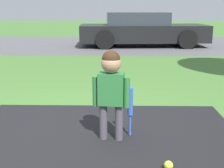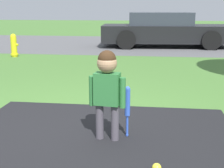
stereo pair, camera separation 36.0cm
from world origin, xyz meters
name	(u,v)px [view 1 (the left image)]	position (x,y,z in m)	size (l,w,h in m)	color
ground_plane	(62,133)	(0.00, 0.00, 0.00)	(60.00, 60.00, 0.00)	#477533
street_strip	(103,44)	(0.00, 8.69, 0.00)	(40.00, 6.00, 0.01)	#59595B
child	(111,83)	(0.56, -0.16, 0.62)	(0.39, 0.20, 0.96)	#4C4751
baseball_bat	(130,104)	(0.76, -0.06, 0.37)	(0.06, 0.06, 0.56)	blue
sports_ball	(168,165)	(1.07, -0.79, 0.04)	(0.08, 0.08, 0.08)	yellow
parked_car	(142,30)	(1.44, 8.05, 0.58)	(4.56, 2.07, 1.20)	black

